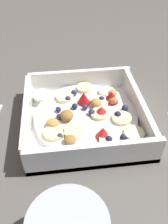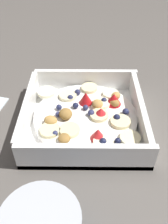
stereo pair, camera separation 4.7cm
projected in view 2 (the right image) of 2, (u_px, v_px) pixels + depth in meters
name	position (u px, v px, depth m)	size (l,w,h in m)	color
ground_plane	(86.00, 119.00, 0.50)	(2.40, 2.40, 0.00)	#56514C
fruit_bowl	(85.00, 116.00, 0.48)	(0.22, 0.22, 0.06)	white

